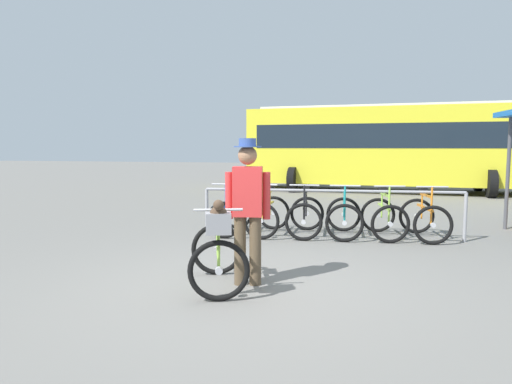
{
  "coord_description": "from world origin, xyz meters",
  "views": [
    {
      "loc": [
        1.34,
        -5.07,
        1.63
      ],
      "look_at": [
        -0.16,
        1.05,
        1.0
      ],
      "focal_mm": 31.92,
      "sensor_mm": 36.0,
      "label": 1
    }
  ],
  "objects_px": {
    "racked_bike_black": "(305,215)",
    "racked_bike_orange": "(424,218)",
    "racked_bike_blue": "(231,214)",
    "racked_bike_yellow": "(268,215)",
    "racked_bike_teal": "(344,216)",
    "featured_bicycle": "(218,248)",
    "racked_bike_lime": "(384,217)",
    "bus_distant": "(388,144)",
    "person_with_featured_bike": "(248,205)"
  },
  "relations": [
    {
      "from": "racked_bike_black",
      "to": "racked_bike_orange",
      "type": "distance_m",
      "value": 2.1
    },
    {
      "from": "racked_bike_black",
      "to": "racked_bike_teal",
      "type": "relative_size",
      "value": 0.99
    },
    {
      "from": "racked_bike_teal",
      "to": "racked_bike_lime",
      "type": "xyz_separation_m",
      "value": [
        0.7,
        0.06,
        0.0
      ]
    },
    {
      "from": "racked_bike_lime",
      "to": "bus_distant",
      "type": "height_order",
      "value": "bus_distant"
    },
    {
      "from": "person_with_featured_bike",
      "to": "featured_bicycle",
      "type": "bearing_deg",
      "value": -133.85
    },
    {
      "from": "racked_bike_blue",
      "to": "racked_bike_black",
      "type": "relative_size",
      "value": 1.01
    },
    {
      "from": "racked_bike_blue",
      "to": "bus_distant",
      "type": "relative_size",
      "value": 0.11
    },
    {
      "from": "person_with_featured_bike",
      "to": "racked_bike_lime",
      "type": "bearing_deg",
      "value": 63.32
    },
    {
      "from": "racked_bike_black",
      "to": "racked_bike_orange",
      "type": "bearing_deg",
      "value": 5.08
    },
    {
      "from": "racked_bike_black",
      "to": "featured_bicycle",
      "type": "relative_size",
      "value": 0.91
    },
    {
      "from": "racked_bike_orange",
      "to": "featured_bicycle",
      "type": "relative_size",
      "value": 0.96
    },
    {
      "from": "racked_bike_blue",
      "to": "racked_bike_lime",
      "type": "bearing_deg",
      "value": 5.08
    },
    {
      "from": "racked_bike_blue",
      "to": "racked_bike_black",
      "type": "height_order",
      "value": "same"
    },
    {
      "from": "racked_bike_yellow",
      "to": "racked_bike_teal",
      "type": "xyz_separation_m",
      "value": [
        1.39,
        0.12,
        0.0
      ]
    },
    {
      "from": "racked_bike_orange",
      "to": "racked_bike_black",
      "type": "bearing_deg",
      "value": -174.92
    },
    {
      "from": "racked_bike_black",
      "to": "featured_bicycle",
      "type": "height_order",
      "value": "featured_bicycle"
    },
    {
      "from": "racked_bike_blue",
      "to": "featured_bicycle",
      "type": "xyz_separation_m",
      "value": [
        0.86,
        -3.33,
        0.12
      ]
    },
    {
      "from": "racked_bike_blue",
      "to": "racked_bike_yellow",
      "type": "bearing_deg",
      "value": 5.08
    },
    {
      "from": "racked_bike_lime",
      "to": "racked_bike_yellow",
      "type": "bearing_deg",
      "value": -174.92
    },
    {
      "from": "racked_bike_lime",
      "to": "racked_bike_black",
      "type": "bearing_deg",
      "value": -174.92
    },
    {
      "from": "racked_bike_blue",
      "to": "featured_bicycle",
      "type": "bearing_deg",
      "value": -75.51
    },
    {
      "from": "racked_bike_teal",
      "to": "featured_bicycle",
      "type": "bearing_deg",
      "value": -109.29
    },
    {
      "from": "racked_bike_blue",
      "to": "racked_bike_yellow",
      "type": "distance_m",
      "value": 0.7
    },
    {
      "from": "racked_bike_orange",
      "to": "racked_bike_teal",
      "type": "bearing_deg",
      "value": -174.92
    },
    {
      "from": "racked_bike_blue",
      "to": "racked_bike_teal",
      "type": "xyz_separation_m",
      "value": [
        2.09,
        0.19,
        0.0
      ]
    },
    {
      "from": "racked_bike_black",
      "to": "racked_bike_blue",
      "type": "bearing_deg",
      "value": -174.92
    },
    {
      "from": "racked_bike_blue",
      "to": "featured_bicycle",
      "type": "distance_m",
      "value": 3.44
    },
    {
      "from": "racked_bike_blue",
      "to": "person_with_featured_bike",
      "type": "height_order",
      "value": "person_with_featured_bike"
    },
    {
      "from": "racked_bike_black",
      "to": "person_with_featured_bike",
      "type": "bearing_deg",
      "value": -94.72
    },
    {
      "from": "racked_bike_lime",
      "to": "person_with_featured_bike",
      "type": "relative_size",
      "value": 0.69
    },
    {
      "from": "racked_bike_yellow",
      "to": "racked_bike_lime",
      "type": "distance_m",
      "value": 2.1
    },
    {
      "from": "racked_bike_orange",
      "to": "bus_distant",
      "type": "xyz_separation_m",
      "value": [
        -0.3,
        8.82,
        1.37
      ]
    },
    {
      "from": "racked_bike_blue",
      "to": "racked_bike_black",
      "type": "xyz_separation_m",
      "value": [
        1.39,
        0.12,
        0.0
      ]
    },
    {
      "from": "racked_bike_lime",
      "to": "racked_bike_orange",
      "type": "xyz_separation_m",
      "value": [
        0.7,
        0.06,
        -0.0
      ]
    },
    {
      "from": "racked_bike_blue",
      "to": "racked_bike_teal",
      "type": "distance_m",
      "value": 2.1
    },
    {
      "from": "racked_bike_teal",
      "to": "bus_distant",
      "type": "height_order",
      "value": "bus_distant"
    },
    {
      "from": "racked_bike_teal",
      "to": "racked_bike_blue",
      "type": "bearing_deg",
      "value": -174.92
    },
    {
      "from": "person_with_featured_bike",
      "to": "bus_distant",
      "type": "bearing_deg",
      "value": 80.44
    },
    {
      "from": "racked_bike_teal",
      "to": "featured_bicycle",
      "type": "xyz_separation_m",
      "value": [
        -1.23,
        -3.52,
        0.12
      ]
    },
    {
      "from": "racked_bike_blue",
      "to": "racked_bike_lime",
      "type": "height_order",
      "value": "same"
    },
    {
      "from": "racked_bike_blue",
      "to": "racked_bike_orange",
      "type": "xyz_separation_m",
      "value": [
        3.49,
        0.31,
        -0.0
      ]
    },
    {
      "from": "racked_bike_yellow",
      "to": "featured_bicycle",
      "type": "distance_m",
      "value": 3.4
    },
    {
      "from": "racked_bike_teal",
      "to": "racked_bike_lime",
      "type": "relative_size",
      "value": 0.96
    },
    {
      "from": "bus_distant",
      "to": "person_with_featured_bike",
      "type": "bearing_deg",
      "value": -99.56
    },
    {
      "from": "bus_distant",
      "to": "racked_bike_black",
      "type": "bearing_deg",
      "value": -101.23
    },
    {
      "from": "racked_bike_yellow",
      "to": "racked_bike_lime",
      "type": "relative_size",
      "value": 0.94
    },
    {
      "from": "racked_bike_yellow",
      "to": "person_with_featured_bike",
      "type": "height_order",
      "value": "person_with_featured_bike"
    },
    {
      "from": "racked_bike_lime",
      "to": "featured_bicycle",
      "type": "distance_m",
      "value": 4.07
    },
    {
      "from": "racked_bike_yellow",
      "to": "racked_bike_orange",
      "type": "xyz_separation_m",
      "value": [
        2.79,
        0.25,
        0.0
      ]
    },
    {
      "from": "racked_bike_lime",
      "to": "bus_distant",
      "type": "bearing_deg",
      "value": 87.46
    }
  ]
}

